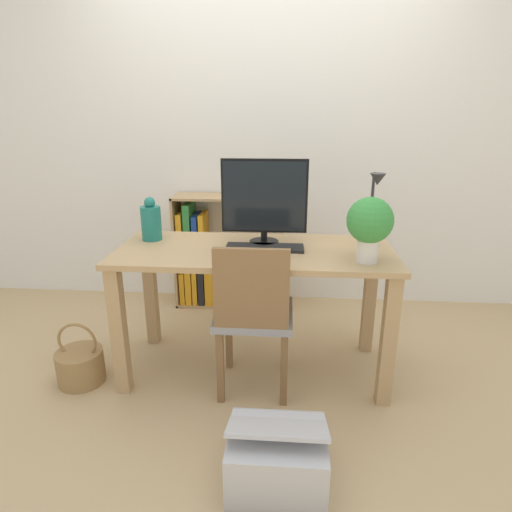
{
  "coord_description": "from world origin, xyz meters",
  "views": [
    {
      "loc": [
        0.17,
        -2.19,
        1.43
      ],
      "look_at": [
        0.0,
        0.1,
        0.67
      ],
      "focal_mm": 30.0,
      "sensor_mm": 36.0,
      "label": 1
    }
  ],
  "objects_px": {
    "basket": "(80,365)",
    "desk_lamp": "(374,203)",
    "bookshelf": "(211,259)",
    "vase": "(151,221)",
    "monitor": "(264,199)",
    "storage_box": "(277,457)",
    "chair": "(253,313)",
    "potted_plant": "(370,223)",
    "keyboard": "(265,247)"
  },
  "relations": [
    {
      "from": "basket",
      "to": "desk_lamp",
      "type": "bearing_deg",
      "value": 9.45
    },
    {
      "from": "desk_lamp",
      "to": "bookshelf",
      "type": "relative_size",
      "value": 0.47
    },
    {
      "from": "vase",
      "to": "basket",
      "type": "xyz_separation_m",
      "value": [
        -0.36,
        -0.34,
        -0.74
      ]
    },
    {
      "from": "monitor",
      "to": "bookshelf",
      "type": "bearing_deg",
      "value": 119.52
    },
    {
      "from": "vase",
      "to": "desk_lamp",
      "type": "height_order",
      "value": "desk_lamp"
    },
    {
      "from": "vase",
      "to": "bookshelf",
      "type": "relative_size",
      "value": 0.29
    },
    {
      "from": "basket",
      "to": "storage_box",
      "type": "distance_m",
      "value": 1.27
    },
    {
      "from": "vase",
      "to": "bookshelf",
      "type": "bearing_deg",
      "value": 75.93
    },
    {
      "from": "vase",
      "to": "storage_box",
      "type": "relative_size",
      "value": 0.62
    },
    {
      "from": "monitor",
      "to": "desk_lamp",
      "type": "bearing_deg",
      "value": -4.5
    },
    {
      "from": "vase",
      "to": "chair",
      "type": "xyz_separation_m",
      "value": [
        0.61,
        -0.35,
        -0.38
      ]
    },
    {
      "from": "storage_box",
      "to": "potted_plant",
      "type": "bearing_deg",
      "value": 57.54
    },
    {
      "from": "potted_plant",
      "to": "basket",
      "type": "relative_size",
      "value": 0.89
    },
    {
      "from": "potted_plant",
      "to": "bookshelf",
      "type": "xyz_separation_m",
      "value": [
        -0.97,
        1.08,
        -0.57
      ]
    },
    {
      "from": "chair",
      "to": "storage_box",
      "type": "xyz_separation_m",
      "value": [
        0.14,
        -0.6,
        -0.34
      ]
    },
    {
      "from": "monitor",
      "to": "storage_box",
      "type": "relative_size",
      "value": 1.18
    },
    {
      "from": "keyboard",
      "to": "potted_plant",
      "type": "xyz_separation_m",
      "value": [
        0.51,
        -0.17,
        0.19
      ]
    },
    {
      "from": "monitor",
      "to": "chair",
      "type": "relative_size",
      "value": 0.55
    },
    {
      "from": "storage_box",
      "to": "vase",
      "type": "bearing_deg",
      "value": 128.57
    },
    {
      "from": "monitor",
      "to": "storage_box",
      "type": "bearing_deg",
      "value": -83.23
    },
    {
      "from": "vase",
      "to": "chair",
      "type": "height_order",
      "value": "vase"
    },
    {
      "from": "vase",
      "to": "potted_plant",
      "type": "relative_size",
      "value": 0.77
    },
    {
      "from": "keyboard",
      "to": "basket",
      "type": "xyz_separation_m",
      "value": [
        -1.01,
        -0.2,
        -0.65
      ]
    },
    {
      "from": "monitor",
      "to": "potted_plant",
      "type": "height_order",
      "value": "monitor"
    },
    {
      "from": "bookshelf",
      "to": "storage_box",
      "type": "bearing_deg",
      "value": -71.9
    },
    {
      "from": "vase",
      "to": "desk_lamp",
      "type": "relative_size",
      "value": 0.61
    },
    {
      "from": "potted_plant",
      "to": "storage_box",
      "type": "distance_m",
      "value": 1.12
    },
    {
      "from": "monitor",
      "to": "chair",
      "type": "bearing_deg",
      "value": -95.91
    },
    {
      "from": "monitor",
      "to": "potted_plant",
      "type": "relative_size",
      "value": 1.46
    },
    {
      "from": "chair",
      "to": "bookshelf",
      "type": "bearing_deg",
      "value": 116.87
    },
    {
      "from": "bookshelf",
      "to": "potted_plant",
      "type": "bearing_deg",
      "value": -47.86
    },
    {
      "from": "potted_plant",
      "to": "basket",
      "type": "bearing_deg",
      "value": -178.74
    },
    {
      "from": "keyboard",
      "to": "desk_lamp",
      "type": "bearing_deg",
      "value": 5.88
    },
    {
      "from": "desk_lamp",
      "to": "bookshelf",
      "type": "distance_m",
      "value": 1.47
    },
    {
      "from": "desk_lamp",
      "to": "basket",
      "type": "xyz_separation_m",
      "value": [
        -1.58,
        -0.26,
        -0.89
      ]
    },
    {
      "from": "keyboard",
      "to": "vase",
      "type": "distance_m",
      "value": 0.68
    },
    {
      "from": "monitor",
      "to": "keyboard",
      "type": "xyz_separation_m",
      "value": [
        0.01,
        -0.1,
        -0.24
      ]
    },
    {
      "from": "desk_lamp",
      "to": "potted_plant",
      "type": "distance_m",
      "value": 0.24
    },
    {
      "from": "chair",
      "to": "storage_box",
      "type": "bearing_deg",
      "value": -70.12
    },
    {
      "from": "bookshelf",
      "to": "basket",
      "type": "xyz_separation_m",
      "value": [
        -0.55,
        -1.11,
        -0.26
      ]
    },
    {
      "from": "monitor",
      "to": "desk_lamp",
      "type": "xyz_separation_m",
      "value": [
        0.58,
        -0.05,
        -0.0
      ]
    },
    {
      "from": "storage_box",
      "to": "monitor",
      "type": "bearing_deg",
      "value": 96.77
    },
    {
      "from": "vase",
      "to": "bookshelf",
      "type": "xyz_separation_m",
      "value": [
        0.19,
        0.77,
        -0.48
      ]
    },
    {
      "from": "chair",
      "to": "monitor",
      "type": "bearing_deg",
      "value": 90.5
    },
    {
      "from": "bookshelf",
      "to": "storage_box",
      "type": "height_order",
      "value": "bookshelf"
    },
    {
      "from": "keyboard",
      "to": "desk_lamp",
      "type": "height_order",
      "value": "desk_lamp"
    },
    {
      "from": "vase",
      "to": "monitor",
      "type": "bearing_deg",
      "value": -2.46
    },
    {
      "from": "keyboard",
      "to": "desk_lamp",
      "type": "xyz_separation_m",
      "value": [
        0.57,
        0.06,
        0.24
      ]
    },
    {
      "from": "chair",
      "to": "desk_lamp",
      "type": "bearing_deg",
      "value": 30.98
    },
    {
      "from": "vase",
      "to": "bookshelf",
      "type": "height_order",
      "value": "vase"
    }
  ]
}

